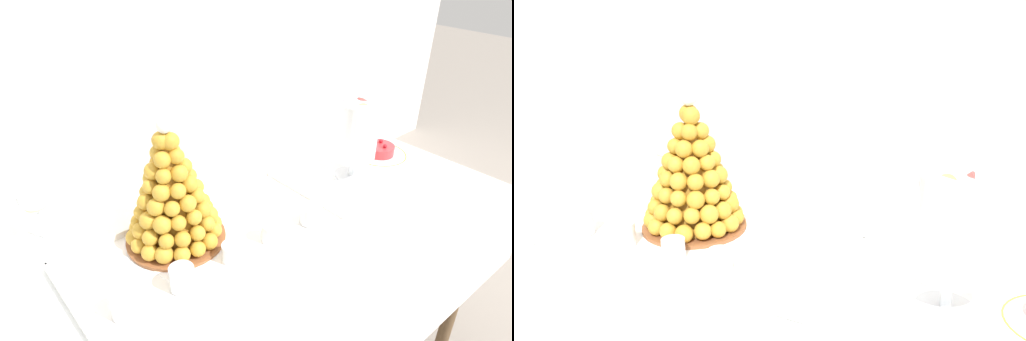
% 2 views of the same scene
% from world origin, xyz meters
% --- Properties ---
extents(backdrop_wall, '(4.80, 0.10, 2.50)m').
position_xyz_m(backdrop_wall, '(0.00, 0.93, 1.25)').
color(backdrop_wall, silver).
rests_on(backdrop_wall, ground_plane).
extents(buffet_table, '(1.50, 0.85, 0.73)m').
position_xyz_m(buffet_table, '(0.00, 0.00, 0.64)').
color(buffet_table, brown).
rests_on(buffet_table, ground_plane).
extents(serving_tray, '(0.69, 0.34, 0.02)m').
position_xyz_m(serving_tray, '(-0.13, -0.00, 0.73)').
color(serving_tray, white).
rests_on(serving_tray, buffet_table).
extents(croquembouche, '(0.25, 0.25, 0.33)m').
position_xyz_m(croquembouche, '(-0.18, 0.07, 0.87)').
color(croquembouche, brown).
rests_on(croquembouche, serving_tray).
extents(dessert_cup_left, '(0.05, 0.05, 0.06)m').
position_xyz_m(dessert_cup_left, '(-0.39, -0.08, 0.76)').
color(dessert_cup_left, silver).
rests_on(dessert_cup_left, serving_tray).
extents(dessert_cup_mid_left, '(0.06, 0.06, 0.06)m').
position_xyz_m(dessert_cup_mid_left, '(-0.25, -0.09, 0.76)').
color(dessert_cup_mid_left, silver).
rests_on(dessert_cup_mid_left, serving_tray).
extents(dessert_cup_centre, '(0.05, 0.05, 0.05)m').
position_xyz_m(dessert_cup_centre, '(-0.12, -0.09, 0.76)').
color(dessert_cup_centre, silver).
rests_on(dessert_cup_centre, serving_tray).
extents(dessert_cup_mid_right, '(0.05, 0.05, 0.05)m').
position_xyz_m(dessert_cup_mid_right, '(-0.00, -0.09, 0.76)').
color(dessert_cup_mid_right, silver).
rests_on(dessert_cup_mid_right, serving_tray).
extents(dessert_cup_right, '(0.06, 0.06, 0.05)m').
position_xyz_m(dessert_cup_right, '(0.13, -0.10, 0.76)').
color(dessert_cup_right, silver).
rests_on(dessert_cup_right, serving_tray).
extents(macaron_goblet, '(0.13, 0.13, 0.26)m').
position_xyz_m(macaron_goblet, '(0.42, -0.01, 0.88)').
color(macaron_goblet, white).
rests_on(macaron_goblet, buffet_table).
extents(wine_glass, '(0.07, 0.07, 0.17)m').
position_xyz_m(wine_glass, '(-0.43, 0.28, 0.85)').
color(wine_glass, silver).
rests_on(wine_glass, buffet_table).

